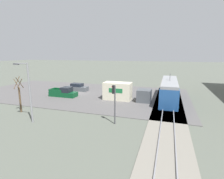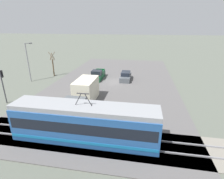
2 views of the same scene
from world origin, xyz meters
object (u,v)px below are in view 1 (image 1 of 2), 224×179
(light_rail_tram, at_px, (169,90))
(street_lamp_near_crossing, at_px, (28,88))
(box_truck, at_px, (124,92))
(street_tree, at_px, (20,96))
(sedan_car_0, at_px, (77,88))
(traffic_light_pole, at_px, (114,99))
(pickup_truck, at_px, (64,93))

(light_rail_tram, height_order, street_lamp_near_crossing, street_lamp_near_crossing)
(light_rail_tram, height_order, box_truck, light_rail_tram)
(box_truck, relative_size, street_lamp_near_crossing, 1.16)
(street_tree, bearing_deg, sedan_car_0, 178.40)
(box_truck, xyz_separation_m, street_tree, (10.56, -12.04, 0.79))
(box_truck, bearing_deg, traffic_light_pole, 8.36)
(street_lamp_near_crossing, bearing_deg, street_tree, -122.15)
(traffic_light_pole, bearing_deg, light_rail_tram, 155.77)
(street_lamp_near_crossing, bearing_deg, light_rail_tram, 135.43)
(sedan_car_0, distance_m, traffic_light_pole, 20.04)
(pickup_truck, xyz_separation_m, street_tree, (9.53, -0.64, 1.51))
(street_lamp_near_crossing, bearing_deg, box_truck, 148.44)
(box_truck, relative_size, traffic_light_pole, 1.79)
(pickup_truck, bearing_deg, box_truck, 95.18)
(pickup_truck, xyz_separation_m, sedan_car_0, (-5.47, -0.23, -0.02))
(traffic_light_pole, height_order, street_tree, street_tree)
(traffic_light_pole, height_order, street_lamp_near_crossing, street_lamp_near_crossing)
(light_rail_tram, bearing_deg, sedan_car_0, -95.37)
(light_rail_tram, distance_m, box_truck, 7.92)
(street_tree, bearing_deg, street_lamp_near_crossing, 57.85)
(pickup_truck, relative_size, street_lamp_near_crossing, 0.74)
(sedan_car_0, distance_m, street_lamp_near_crossing, 18.20)
(pickup_truck, xyz_separation_m, traffic_light_pole, (9.47, 12.93, 2.22))
(traffic_light_pole, bearing_deg, pickup_truck, -126.20)
(sedan_car_0, height_order, street_lamp_near_crossing, street_lamp_near_crossing)
(sedan_car_0, height_order, traffic_light_pole, traffic_light_pole)
(light_rail_tram, bearing_deg, traffic_light_pole, -24.23)
(light_rail_tram, xyz_separation_m, street_tree, (13.21, -19.50, 0.52))
(light_rail_tram, bearing_deg, pickup_truck, -78.95)
(sedan_car_0, distance_m, street_tree, 15.08)
(light_rail_tram, xyz_separation_m, traffic_light_pole, (13.15, -5.92, 1.23))
(traffic_light_pole, bearing_deg, street_lamp_near_crossing, -74.93)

